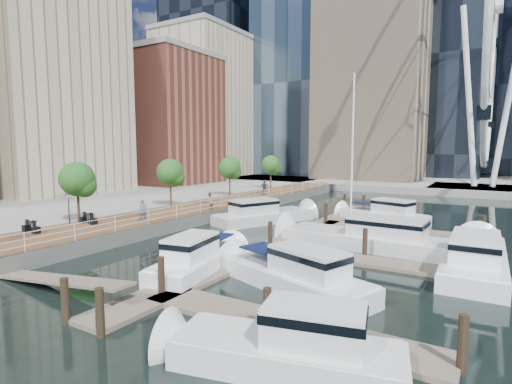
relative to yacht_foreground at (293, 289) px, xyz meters
name	(u,v)px	position (x,y,z in m)	size (l,w,h in m)	color
ground	(148,273)	(-7.61, -1.89, 0.00)	(520.00, 520.00, 0.00)	black
boardwalk	(197,212)	(-16.61, 13.11, 0.50)	(6.00, 60.00, 1.00)	brown
seawall	(222,214)	(-13.61, 13.11, 0.50)	(0.25, 60.00, 1.00)	#595954
land_inland	(37,195)	(-43.61, 13.11, 0.50)	(48.00, 90.00, 1.00)	gray
land_far	(429,171)	(-7.61, 100.11, 0.50)	(200.00, 114.00, 1.00)	gray
pier	(483,190)	(6.39, 50.11, 0.50)	(14.00, 12.00, 1.00)	gray
railing	(221,203)	(-13.71, 13.11, 1.52)	(0.10, 60.00, 1.05)	white
floating_docks	(353,244)	(0.35, 8.09, 0.49)	(16.00, 34.00, 2.60)	#6D6051
midrise_condos	(119,102)	(-41.18, 24.93, 13.42)	(19.00, 67.00, 28.00)	#BCAD8E
ferris_wheel	(494,8)	(6.39, 50.11, 25.92)	(5.80, 45.60, 47.80)	white
street_trees	(170,172)	(-19.01, 12.11, 4.29)	(2.60, 42.60, 4.60)	#3F2B1C
cafe_tables	(2,233)	(-18.01, -3.89, 1.37)	(2.50, 13.70, 0.74)	black
yacht_foreground	(293,289)	(0.00, 0.00, 0.00)	(2.45, 9.15, 2.15)	white
pedestrian_near	(143,211)	(-14.86, 4.65, 1.87)	(0.64, 0.42, 1.75)	#52536D
pedestrian_mid	(209,201)	(-14.38, 12.21, 1.82)	(0.80, 0.62, 1.65)	gray
pedestrian_far	(265,187)	(-15.80, 24.81, 1.91)	(1.07, 0.44, 1.82)	#343B41
moored_yachts	(355,248)	(0.14, 9.14, 0.00)	(21.83, 30.43, 11.50)	silver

